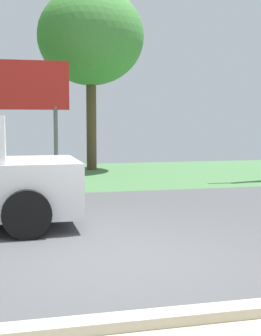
% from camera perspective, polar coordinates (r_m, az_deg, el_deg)
% --- Properties ---
extents(ground_plane, '(40.00, 22.00, 0.20)m').
position_cam_1_polar(ground_plane, '(9.28, -5.21, -5.98)').
color(ground_plane, '#4C4C4F').
extents(roadside_billboard, '(2.60, 0.12, 3.50)m').
position_cam_1_polar(roadside_billboard, '(14.46, -12.33, 8.41)').
color(roadside_billboard, slate).
rests_on(roadside_billboard, ground_plane).
extents(tree_right_mid, '(3.80, 3.80, 6.50)m').
position_cam_1_polar(tree_right_mid, '(18.15, -4.64, 14.90)').
color(tree_right_mid, brown).
rests_on(tree_right_mid, ground_plane).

